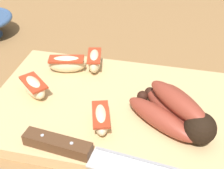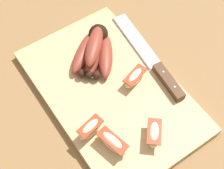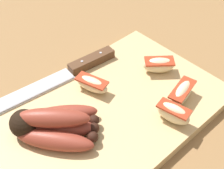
{
  "view_description": "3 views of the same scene",
  "coord_description": "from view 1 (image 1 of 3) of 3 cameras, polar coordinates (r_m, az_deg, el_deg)",
  "views": [
    {
      "loc": [
        0.09,
        -0.39,
        0.35
      ],
      "look_at": [
        -0.0,
        0.02,
        0.04
      ],
      "focal_mm": 49.88,
      "sensor_mm": 36.0,
      "label": 1
    },
    {
      "loc": [
        -0.31,
        0.22,
        0.66
      ],
      "look_at": [
        0.01,
        0.0,
        0.05
      ],
      "focal_mm": 54.55,
      "sensor_mm": 36.0,
      "label": 2
    },
    {
      "loc": [
        0.27,
        0.29,
        0.45
      ],
      "look_at": [
        -0.01,
        -0.02,
        0.05
      ],
      "focal_mm": 52.86,
      "sensor_mm": 36.0,
      "label": 3
    }
  ],
  "objects": [
    {
      "name": "chefs_knife",
      "position": [
        0.43,
        -4.11,
        -12.54
      ],
      "size": [
        0.28,
        0.06,
        0.02
      ],
      "color": "silver",
      "rests_on": "cutting_board"
    },
    {
      "name": "apple_wedge_far",
      "position": [
        0.54,
        -14.09,
        -0.41
      ],
      "size": [
        0.06,
        0.06,
        0.03
      ],
      "color": "beige",
      "rests_on": "cutting_board"
    },
    {
      "name": "ground_plane",
      "position": [
        0.53,
        -0.47,
        -5.03
      ],
      "size": [
        6.0,
        6.0,
        0.0
      ],
      "primitive_type": "plane",
      "color": "olive"
    },
    {
      "name": "apple_wedge_near",
      "position": [
        0.59,
        -3.24,
        4.41
      ],
      "size": [
        0.04,
        0.06,
        0.04
      ],
      "color": "beige",
      "rests_on": "cutting_board"
    },
    {
      "name": "apple_wedge_extra",
      "position": [
        0.47,
        -1.76,
        -6.27
      ],
      "size": [
        0.04,
        0.07,
        0.03
      ],
      "color": "beige",
      "rests_on": "cutting_board"
    },
    {
      "name": "banana_bunch",
      "position": [
        0.48,
        11.95,
        -4.96
      ],
      "size": [
        0.15,
        0.15,
        0.06
      ],
      "color": "black",
      "rests_on": "cutting_board"
    },
    {
      "name": "cutting_board",
      "position": [
        0.52,
        1.0,
        -4.58
      ],
      "size": [
        0.43,
        0.27,
        0.02
      ],
      "primitive_type": "cube",
      "color": "tan",
      "rests_on": "ground_plane"
    },
    {
      "name": "apple_wedge_middle",
      "position": [
        0.59,
        -8.3,
        3.81
      ],
      "size": [
        0.07,
        0.04,
        0.03
      ],
      "color": "beige",
      "rests_on": "cutting_board"
    }
  ]
}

